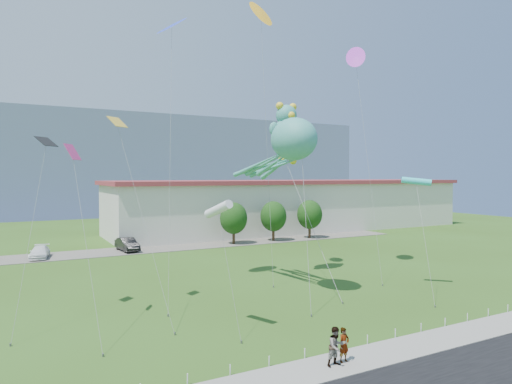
% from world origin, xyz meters
% --- Properties ---
extents(ground, '(160.00, 160.00, 0.00)m').
position_xyz_m(ground, '(0.00, 0.00, 0.00)').
color(ground, '#2F5016').
rests_on(ground, ground).
extents(sidewalk, '(80.00, 2.50, 0.10)m').
position_xyz_m(sidewalk, '(0.00, -2.75, 0.05)').
color(sidewalk, gray).
rests_on(sidewalk, ground).
extents(parking_strip, '(70.00, 6.00, 0.06)m').
position_xyz_m(parking_strip, '(0.00, 35.00, 0.03)').
color(parking_strip, '#59544C').
rests_on(parking_strip, ground).
extents(hill_ridge, '(160.00, 50.00, 25.00)m').
position_xyz_m(hill_ridge, '(0.00, 120.00, 12.50)').
color(hill_ridge, slate).
rests_on(hill_ridge, ground).
extents(warehouse, '(61.00, 15.00, 8.20)m').
position_xyz_m(warehouse, '(26.00, 44.00, 4.12)').
color(warehouse, beige).
rests_on(warehouse, ground).
extents(rope_fence, '(26.05, 0.05, 0.50)m').
position_xyz_m(rope_fence, '(0.00, -1.30, 0.25)').
color(rope_fence, white).
rests_on(rope_fence, ground).
extents(tree_near, '(3.60, 3.60, 5.47)m').
position_xyz_m(tree_near, '(10.00, 34.00, 3.39)').
color(tree_near, '#3F2B19').
rests_on(tree_near, ground).
extents(tree_mid, '(3.60, 3.60, 5.47)m').
position_xyz_m(tree_mid, '(16.00, 34.00, 3.39)').
color(tree_mid, '#3F2B19').
rests_on(tree_mid, ground).
extents(tree_far, '(3.60, 3.60, 5.47)m').
position_xyz_m(tree_far, '(22.00, 34.00, 3.39)').
color(tree_far, '#3F2B19').
rests_on(tree_far, ground).
extents(pedestrian_left, '(0.63, 0.45, 1.63)m').
position_xyz_m(pedestrian_left, '(-1.73, -2.71, 0.91)').
color(pedestrian_left, gray).
rests_on(pedestrian_left, sidewalk).
extents(pedestrian_right, '(0.91, 0.73, 1.81)m').
position_xyz_m(pedestrian_right, '(-2.35, -2.89, 1.01)').
color(pedestrian_right, gray).
rests_on(pedestrian_right, sidewalk).
extents(parked_car_white, '(2.52, 4.62, 1.27)m').
position_xyz_m(parked_car_white, '(-12.88, 34.50, 0.69)').
color(parked_car_white, white).
rests_on(parked_car_white, parking_strip).
extents(parked_car_black, '(2.12, 4.84, 1.55)m').
position_xyz_m(parked_car_black, '(-3.51, 34.79, 0.83)').
color(parked_car_black, black).
rests_on(parked_car_black, parking_strip).
extents(octopus_kite, '(3.18, 10.83, 13.11)m').
position_xyz_m(octopus_kite, '(2.66, 9.46, 10.93)').
color(octopus_kite, teal).
rests_on(octopus_kite, ground).
extents(teddy_bear_kite, '(3.40, 10.67, 15.35)m').
position_xyz_m(teddy_bear_kite, '(6.03, 14.82, 12.79)').
color(teddy_bear_kite, teal).
rests_on(teddy_bear_kite, ground).
extents(small_kite_pink, '(1.30, 6.59, 10.74)m').
position_xyz_m(small_kite_pink, '(-12.15, 8.81, 9.16)').
color(small_kite_pink, '#D52F77').
rests_on(small_kite_pink, ground).
extents(small_kite_black, '(2.86, 5.66, 11.49)m').
position_xyz_m(small_kite_black, '(-13.70, 11.69, 9.81)').
color(small_kite_black, black).
rests_on(small_kite_black, ground).
extents(small_kite_purple, '(3.12, 6.75, 20.68)m').
position_xyz_m(small_kite_purple, '(12.94, 13.70, 19.46)').
color(small_kite_purple, purple).
rests_on(small_kite_purple, ground).
extents(small_kite_orange, '(2.11, 4.94, 23.77)m').
position_xyz_m(small_kite_orange, '(3.97, 15.69, 22.40)').
color(small_kite_orange, '#F3A81B').
rests_on(small_kite_orange, ground).
extents(small_kite_white, '(0.68, 3.31, 7.45)m').
position_xyz_m(small_kite_white, '(-5.20, 4.06, 6.97)').
color(small_kite_white, silver).
rests_on(small_kite_white, ground).
extents(small_kite_yellow, '(2.39, 7.26, 12.87)m').
position_xyz_m(small_kite_yellow, '(-9.03, 10.60, 10.92)').
color(small_kite_yellow, gold).
rests_on(small_kite_yellow, ground).
extents(small_kite_blue, '(3.71, 8.09, 21.43)m').
position_xyz_m(small_kite_blue, '(-4.18, 15.43, 20.16)').
color(small_kite_blue, blue).
rests_on(small_kite_blue, ground).
extents(small_kite_cyan, '(3.11, 5.49, 8.91)m').
position_xyz_m(small_kite_cyan, '(12.39, 5.90, 8.41)').
color(small_kite_cyan, '#31D5DF').
rests_on(small_kite_cyan, ground).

